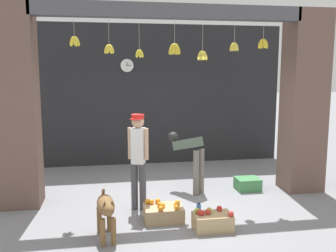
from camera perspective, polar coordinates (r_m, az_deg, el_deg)
ground_plane at (r=6.66m, az=0.61°, el=-11.44°), size 60.00×60.00×0.00m
shop_back_wall at (r=9.08m, az=-2.57°, el=4.73°), size 6.43×0.12×3.35m
shop_pillar_left at (r=6.65m, az=-22.20°, el=2.74°), size 0.70×0.60×3.35m
shop_pillar_right at (r=7.46m, az=20.00°, el=3.42°), size 0.70×0.60×3.35m
storefront_awning at (r=6.45m, az=0.51°, el=16.63°), size 4.53×0.29×0.93m
dog at (r=5.20m, az=-9.42°, el=-12.31°), size 0.29×0.84×0.64m
shopkeeper at (r=6.07m, az=-4.56°, el=-4.39°), size 0.32×0.29×1.58m
worker_stooping at (r=7.01m, az=3.29°, el=-4.24°), size 0.59×0.75×1.09m
fruit_crate_oranges at (r=5.85m, az=-0.71°, el=-13.06°), size 0.58×0.44×0.30m
fruit_crate_apples at (r=5.58m, az=6.76°, el=-14.16°), size 0.55×0.36×0.31m
produce_box_green at (r=7.41m, az=12.03°, el=-8.62°), size 0.44×0.38×0.23m
water_bottle at (r=5.92m, az=4.70°, el=-12.81°), size 0.07×0.07×0.26m
wall_clock at (r=8.93m, az=-6.26°, el=9.15°), size 0.32×0.03×0.32m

